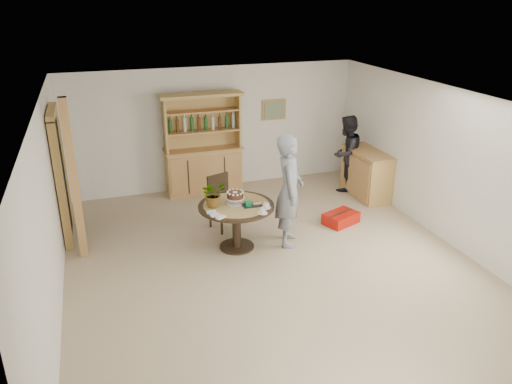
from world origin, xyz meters
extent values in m
plane|color=tan|center=(0.00, 0.00, 0.00)|extent=(7.00, 7.00, 0.00)
cube|color=white|center=(0.00, 3.50, 1.25)|extent=(6.00, 0.04, 2.50)
cube|color=white|center=(0.00, -3.50, 1.25)|extent=(6.00, 0.04, 2.50)
cube|color=white|center=(-3.00, 0.00, 1.25)|extent=(0.04, 7.00, 2.50)
cube|color=white|center=(3.00, 0.00, 1.25)|extent=(0.04, 7.00, 2.50)
cube|color=white|center=(0.00, 0.00, 2.50)|extent=(6.00, 7.00, 0.04)
cube|color=tan|center=(1.30, 3.47, 1.55)|extent=(0.52, 0.03, 0.42)
cube|color=#59724C|center=(1.30, 3.45, 1.55)|extent=(0.44, 0.02, 0.34)
cube|color=black|center=(-2.94, 2.00, 1.05)|extent=(0.10, 0.90, 2.10)
cube|color=tan|center=(-2.92, 1.50, 1.05)|extent=(0.12, 0.10, 2.10)
cube|color=tan|center=(-2.92, 2.50, 1.05)|extent=(0.12, 0.10, 2.10)
cube|color=tan|center=(-2.92, 2.00, 2.13)|extent=(0.12, 1.10, 0.10)
cube|color=tan|center=(-2.70, 1.20, 1.25)|extent=(0.12, 0.12, 2.50)
cube|color=tan|center=(-0.30, 3.24, 0.45)|extent=(1.50, 0.50, 0.90)
cube|color=tan|center=(-0.30, 3.24, 0.92)|extent=(1.56, 0.54, 0.04)
cube|color=tan|center=(-0.30, 3.34, 1.47)|extent=(1.50, 0.04, 1.06)
cube|color=tan|center=(-1.03, 3.19, 1.47)|extent=(0.04, 0.34, 1.06)
cube|color=tan|center=(0.43, 3.19, 1.47)|extent=(0.04, 0.34, 1.06)
cube|color=tan|center=(-0.30, 3.19, 1.30)|extent=(1.44, 0.32, 0.03)
cube|color=tan|center=(-0.30, 3.19, 1.70)|extent=(1.44, 0.32, 0.03)
cube|color=tan|center=(-0.30, 3.19, 2.01)|extent=(1.62, 0.40, 0.06)
cylinder|color=#194C1E|center=(-0.86, 3.19, 1.46)|extent=(0.07, 0.07, 0.28)
cylinder|color=#4C2D14|center=(-0.70, 3.19, 1.46)|extent=(0.07, 0.07, 0.28)
cylinder|color=#B2BFB2|center=(-0.54, 3.19, 1.46)|extent=(0.07, 0.07, 0.28)
cylinder|color=#194C1E|center=(-0.38, 3.19, 1.46)|extent=(0.07, 0.07, 0.28)
cylinder|color=#4C2D14|center=(-0.22, 3.19, 1.46)|extent=(0.07, 0.07, 0.28)
cylinder|color=#B2BFB2|center=(-0.06, 3.19, 1.46)|extent=(0.07, 0.07, 0.28)
cylinder|color=#194C1E|center=(0.10, 3.19, 1.46)|extent=(0.07, 0.07, 0.28)
cylinder|color=#4C2D14|center=(0.26, 3.19, 1.46)|extent=(0.07, 0.07, 0.28)
cube|color=tan|center=(2.74, 2.00, 0.45)|extent=(0.50, 1.20, 0.90)
cube|color=tan|center=(2.74, 2.00, 0.92)|extent=(0.54, 1.26, 0.04)
cylinder|color=black|center=(-0.35, 0.69, 0.73)|extent=(1.20, 1.20, 0.04)
cylinder|color=black|center=(-0.35, 0.69, 0.36)|extent=(0.14, 0.14, 0.70)
cylinder|color=black|center=(-0.35, 0.69, 0.01)|extent=(0.56, 0.56, 0.03)
cylinder|color=#A48A4F|center=(-0.35, 0.69, 0.76)|extent=(1.04, 1.04, 0.01)
cube|color=black|center=(-0.35, 1.44, 0.45)|extent=(0.53, 0.53, 0.04)
cube|color=black|center=(-0.41, 1.62, 0.70)|extent=(0.41, 0.16, 0.46)
cube|color=black|center=(-0.41, 1.62, 0.92)|extent=(0.41, 0.17, 0.05)
cube|color=black|center=(-0.46, 1.22, 0.22)|extent=(0.04, 0.04, 0.44)
cube|color=black|center=(-0.12, 1.33, 0.22)|extent=(0.04, 0.04, 0.44)
cube|color=black|center=(-0.58, 1.56, 0.22)|extent=(0.03, 0.04, 0.44)
cube|color=black|center=(-0.24, 1.67, 0.22)|extent=(0.04, 0.04, 0.44)
cylinder|color=white|center=(-0.35, 0.74, 0.77)|extent=(0.28, 0.28, 0.01)
cylinder|color=white|center=(-0.35, 0.74, 0.81)|extent=(0.05, 0.05, 0.08)
cylinder|color=white|center=(-0.35, 0.74, 0.85)|extent=(0.30, 0.30, 0.01)
cylinder|color=#4B2715|center=(-0.35, 0.74, 0.90)|extent=(0.26, 0.26, 0.09)
cylinder|color=white|center=(-0.35, 0.74, 0.95)|extent=(0.08, 0.08, 0.01)
sphere|color=white|center=(-0.23, 0.74, 0.95)|extent=(0.04, 0.04, 0.04)
sphere|color=white|center=(-0.25, 0.80, 0.95)|extent=(0.04, 0.04, 0.04)
sphere|color=white|center=(-0.29, 0.85, 0.95)|extent=(0.04, 0.04, 0.04)
sphere|color=white|center=(-0.35, 0.86, 0.95)|extent=(0.04, 0.04, 0.04)
sphere|color=white|center=(-0.41, 0.85, 0.95)|extent=(0.04, 0.04, 0.04)
sphere|color=white|center=(-0.45, 0.80, 0.95)|extent=(0.04, 0.04, 0.04)
sphere|color=white|center=(-0.47, 0.74, 0.95)|extent=(0.04, 0.04, 0.04)
sphere|color=white|center=(-0.45, 0.68, 0.95)|extent=(0.04, 0.04, 0.04)
sphere|color=white|center=(-0.41, 0.64, 0.95)|extent=(0.04, 0.04, 0.04)
sphere|color=white|center=(-0.35, 0.62, 0.95)|extent=(0.04, 0.04, 0.04)
sphere|color=white|center=(-0.29, 0.64, 0.95)|extent=(0.04, 0.04, 0.04)
sphere|color=white|center=(-0.25, 0.68, 0.95)|extent=(0.04, 0.04, 0.04)
imported|color=#3F7233|center=(-0.70, 0.74, 0.97)|extent=(0.47, 0.44, 0.42)
cube|color=black|center=(-0.13, 0.57, 0.77)|extent=(0.30, 0.20, 0.01)
cube|color=#0B6B34|center=(-0.19, 0.57, 0.80)|extent=(0.10, 0.10, 0.06)
cube|color=#0B6B34|center=(-0.19, 0.57, 0.83)|extent=(0.11, 0.02, 0.01)
cylinder|color=silver|center=(0.05, 0.41, 0.76)|extent=(0.15, 0.15, 0.01)
imported|color=silver|center=(0.05, 0.41, 0.81)|extent=(0.10, 0.10, 0.08)
cylinder|color=silver|center=(-0.07, 0.24, 0.76)|extent=(0.15, 0.15, 0.01)
imported|color=silver|center=(-0.07, 0.24, 0.81)|extent=(0.08, 0.08, 0.07)
cube|color=white|center=(-0.80, 0.49, 0.78)|extent=(0.14, 0.08, 0.03)
cube|color=white|center=(-0.77, 0.37, 0.78)|extent=(0.16, 0.11, 0.03)
cube|color=white|center=(-0.71, 0.27, 0.78)|extent=(0.16, 0.14, 0.03)
imported|color=slate|center=(0.50, 0.59, 0.92)|extent=(0.66, 0.79, 1.85)
imported|color=black|center=(2.50, 2.44, 0.78)|extent=(0.96, 0.90, 1.57)
cube|color=#BA1309|center=(1.66, 0.97, 0.10)|extent=(0.71, 0.59, 0.20)
cube|color=black|center=(1.66, 0.97, 0.20)|extent=(0.54, 0.24, 0.01)
camera|label=1|loc=(-2.32, -6.20, 3.88)|focal=35.00mm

